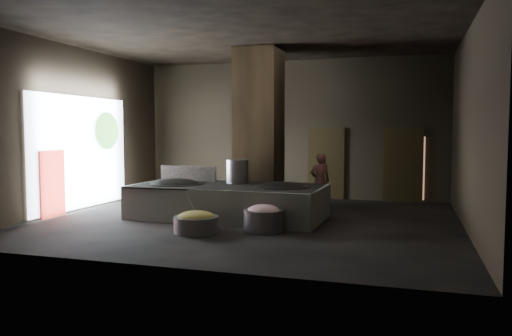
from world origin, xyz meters
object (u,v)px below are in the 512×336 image
(cook, at_px, (320,181))
(hearth_platform, at_px, (228,201))
(wok_right, at_px, (281,190))
(stock_pot, at_px, (237,172))
(wok_left, at_px, (175,187))
(veg_basin, at_px, (196,224))
(meat_basin, at_px, (264,220))

(cook, bearing_deg, hearth_platform, 23.92)
(wok_right, bearing_deg, stock_pot, 158.96)
(hearth_platform, height_order, wok_left, wok_left)
(hearth_platform, height_order, wok_right, wok_right)
(wok_right, bearing_deg, cook, 74.65)
(wok_right, bearing_deg, hearth_platform, -177.88)
(veg_basin, bearing_deg, cook, 64.90)
(wok_left, distance_m, stock_pot, 1.66)
(cook, bearing_deg, meat_basin, 55.41)
(hearth_platform, distance_m, wok_right, 1.39)
(cook, bearing_deg, stock_pot, 16.54)
(hearth_platform, relative_size, stock_pot, 7.67)
(wok_left, bearing_deg, cook, 33.78)
(hearth_platform, bearing_deg, wok_left, -175.98)
(wok_right, xyz_separation_m, meat_basin, (-0.02, -1.42, -0.51))
(cook, height_order, meat_basin, cook)
(meat_basin, bearing_deg, veg_basin, -156.43)
(hearth_platform, height_order, stock_pot, stock_pot)
(hearth_platform, distance_m, wok_left, 1.49)
(wok_right, height_order, cook, cook)
(stock_pot, xyz_separation_m, cook, (1.90, 1.67, -0.35))
(veg_basin, height_order, meat_basin, meat_basin)
(wok_left, distance_m, wok_right, 2.80)
(wok_left, xyz_separation_m, cook, (3.40, 2.27, 0.03))
(hearth_platform, height_order, meat_basin, hearth_platform)
(wok_right, distance_m, meat_basin, 1.51)
(cook, bearing_deg, veg_basin, 40.03)
(hearth_platform, distance_m, cook, 2.98)
(wok_left, bearing_deg, wok_right, 2.05)
(stock_pot, height_order, cook, cook)
(wok_left, relative_size, wok_right, 1.07)
(wok_left, height_order, meat_basin, wok_left)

